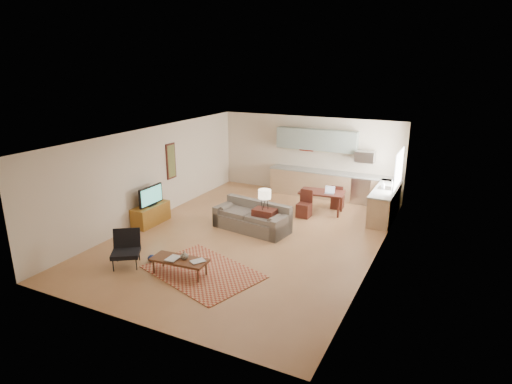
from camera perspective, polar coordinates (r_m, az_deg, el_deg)
The scene contains 25 objects.
room at distance 11.08m, azimuth -0.69°, elevation 0.59°, with size 9.00×9.00×9.00m.
kitchen_counter_back at distance 14.76m, azimuth 9.85°, elevation 0.91°, with size 4.26×0.64×0.92m, color #A5825C, non-canonical shape.
kitchen_counter_right at distance 13.24m, azimuth 16.79°, elevation -1.44°, with size 0.64×2.26×0.92m, color #A5825C, non-canonical shape.
kitchen_range at distance 14.51m, azimuth 14.01°, elevation 0.33°, with size 0.62×0.62×0.90m, color #A5A8AD.
kitchen_microwave at distance 14.26m, azimuth 14.33°, elevation 4.59°, with size 0.62×0.40×0.35m, color #A5A8AD.
upper_cabinets at distance 14.74m, azimuth 8.06°, elevation 6.93°, with size 2.80×0.34×0.70m, color gray.
window_right at distance 12.91m, azimuth 18.51°, elevation 2.98°, with size 0.02×1.40×1.05m, color white.
wall_art_left at distance 13.44m, azimuth -11.24°, elevation 4.06°, with size 0.06×0.42×1.10m, color olive, non-canonical shape.
triptych at distance 15.03m, azimuth 6.75°, elevation 6.39°, with size 1.70×0.04×0.50m, color beige, non-canonical shape.
rug at distance 9.72m, azimuth -7.11°, elevation -10.50°, with size 2.46×1.70×0.02m, color maroon.
sofa at distance 11.80m, azimuth -0.58°, elevation -3.32°, with size 2.20×0.96×0.77m, color #61574D, non-canonical shape.
coffee_table at distance 9.61m, azimuth -10.13°, elevation -9.79°, with size 1.26×0.50×0.38m, color #4B2715, non-canonical shape.
book_a at distance 9.61m, azimuth -11.64°, elevation -8.55°, with size 0.26×0.34×0.03m, color maroon.
book_b at distance 9.43m, azimuth -8.04°, elevation -8.88°, with size 0.35×0.37×0.02m, color navy.
vase at distance 9.48m, azimuth -9.54°, elevation -8.29°, with size 0.21×0.21×0.18m, color black.
armchair at distance 10.20m, azimuth -17.00°, elevation -7.35°, with size 0.70×0.70×0.80m, color black, non-canonical shape.
tv_credenza at distance 12.65m, azimuth -13.84°, elevation -2.91°, with size 0.47×1.22×0.56m, color brown, non-canonical shape.
tv at distance 12.44m, azimuth -13.85°, elevation -0.49°, with size 0.09×0.94×0.56m, color black, non-canonical shape.
console_table at distance 11.56m, azimuth 1.14°, elevation -3.93°, with size 0.60×0.40×0.70m, color #3C1812, non-canonical shape.
table_lamp at distance 11.35m, azimuth 1.15°, elevation -0.95°, with size 0.34×0.34×0.56m, color beige, non-canonical shape.
dining_table at distance 13.33m, azimuth 8.71°, elevation -1.33°, with size 1.33×0.76×0.67m, color #3C1812, non-canonical shape.
dining_chair_near at distance 12.86m, azimuth 6.43°, elevation -1.59°, with size 0.39×0.41×0.82m, color #3C1812, non-canonical shape.
dining_chair_far at distance 13.78m, azimuth 10.85°, elevation -0.59°, with size 0.37×0.39×0.78m, color #3C1812, non-canonical shape.
laptop at distance 13.04m, azimuth 9.78°, elevation 0.25°, with size 0.28×0.21×0.21m, color #A5A8AD, non-canonical shape.
soap_bottle at distance 13.12m, azimuth 16.59°, elevation 0.96°, with size 0.10×0.10×0.19m, color beige.
Camera 1 is at (4.82, -9.47, 4.46)m, focal length 30.00 mm.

